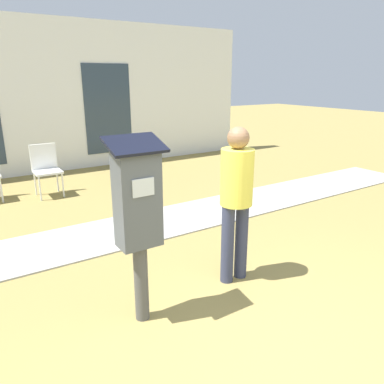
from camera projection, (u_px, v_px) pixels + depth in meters
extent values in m
cube|color=#A3A099|center=(122.00, 231.00, 5.08)|extent=(12.00, 1.10, 0.02)
cube|color=white|center=(42.00, 97.00, 7.87)|extent=(10.00, 0.24, 3.20)
cube|color=#2D3D4C|center=(108.00, 109.00, 8.59)|extent=(1.10, 0.02, 2.00)
cylinder|color=#4C4C4C|center=(141.00, 282.00, 3.18)|extent=(0.12, 0.12, 0.70)
cube|color=#4C5156|center=(137.00, 199.00, 2.95)|extent=(0.34, 0.22, 0.80)
cube|color=silver|center=(143.00, 187.00, 2.82)|extent=(0.18, 0.01, 0.14)
cube|color=black|center=(135.00, 144.00, 2.83)|extent=(0.44, 0.31, 0.12)
cylinder|color=#333851|center=(227.00, 244.00, 3.75)|extent=(0.13, 0.13, 0.82)
cylinder|color=#333851|center=(241.00, 240.00, 3.84)|extent=(0.13, 0.13, 0.82)
cylinder|color=#EADB4C|center=(237.00, 177.00, 3.60)|extent=(0.32, 0.32, 0.55)
sphere|color=#8C6647|center=(238.00, 138.00, 3.48)|extent=(0.21, 0.21, 0.21)
cylinder|color=white|center=(1.00, 190.00, 6.21)|extent=(0.03, 0.03, 0.42)
cylinder|color=white|center=(40.00, 189.00, 6.30)|extent=(0.03, 0.03, 0.42)
cylinder|color=white|center=(63.00, 185.00, 6.50)|extent=(0.03, 0.03, 0.42)
cylinder|color=white|center=(35.00, 184.00, 6.61)|extent=(0.03, 0.03, 0.42)
cylinder|color=white|center=(57.00, 180.00, 6.80)|extent=(0.03, 0.03, 0.42)
cube|color=white|center=(48.00, 172.00, 6.49)|extent=(0.44, 0.44, 0.04)
cube|color=white|center=(43.00, 156.00, 6.58)|extent=(0.44, 0.04, 0.44)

